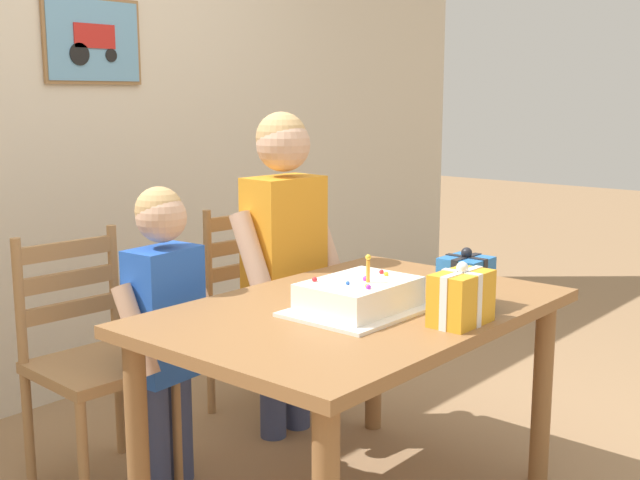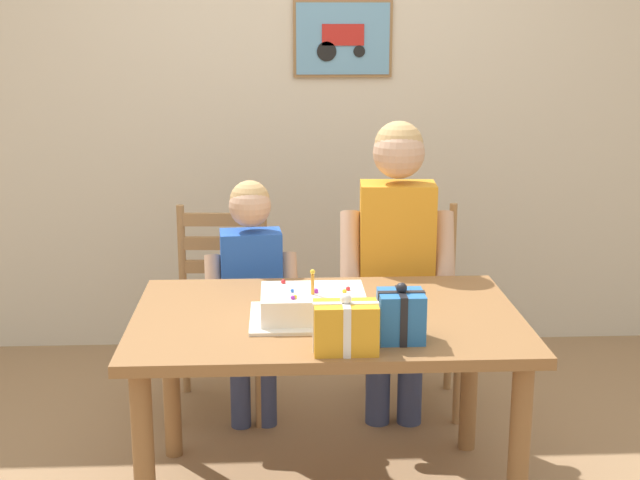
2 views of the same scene
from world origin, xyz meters
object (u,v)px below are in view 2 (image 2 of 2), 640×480
at_px(child_older, 397,245).
at_px(child_younger, 251,281).
at_px(birthday_cake, 313,306).
at_px(chair_left, 220,309).
at_px(gift_box_red_large, 346,327).
at_px(chair_right, 412,306).
at_px(dining_table, 327,340).
at_px(gift_box_beside_cake, 401,316).

bearing_deg(child_older, child_younger, 179.95).
relative_size(birthday_cake, chair_left, 0.48).
xyz_separation_m(gift_box_red_large, child_younger, (-0.32, 1.00, -0.14)).
xyz_separation_m(chair_right, child_younger, (-0.73, -0.23, 0.20)).
bearing_deg(birthday_cake, dining_table, 43.34).
height_order(gift_box_red_large, chair_left, gift_box_red_large).
distance_m(dining_table, child_younger, 0.70).
xyz_separation_m(gift_box_beside_cake, child_younger, (-0.51, 0.90, -0.14)).
bearing_deg(child_older, birthday_cake, -119.45).
height_order(gift_box_beside_cake, chair_left, gift_box_beside_cake).
xyz_separation_m(gift_box_beside_cake, child_older, (0.11, 0.90, 0.01)).
bearing_deg(chair_right, chair_left, 179.99).
relative_size(chair_left, child_younger, 0.84).
relative_size(birthday_cake, child_older, 0.33).
distance_m(gift_box_beside_cake, child_older, 0.91).
xyz_separation_m(gift_box_beside_cake, chair_right, (0.22, 1.13, -0.34)).
height_order(dining_table, gift_box_red_large, gift_box_red_large).
bearing_deg(chair_right, gift_box_beside_cake, -100.81).
bearing_deg(chair_left, birthday_cake, -67.13).
distance_m(dining_table, gift_box_red_large, 0.41).
relative_size(gift_box_beside_cake, chair_left, 0.22).
xyz_separation_m(birthday_cake, gift_box_beside_cake, (0.28, -0.22, 0.03)).
distance_m(birthday_cake, gift_box_red_large, 0.33).
xyz_separation_m(chair_left, chair_right, (0.88, -0.00, 0.00)).
bearing_deg(chair_left, chair_right, -0.01).
height_order(birthday_cake, gift_box_beside_cake, gift_box_beside_cake).
bearing_deg(child_older, gift_box_red_large, -106.47).
height_order(birthday_cake, gift_box_red_large, same).
bearing_deg(birthday_cake, child_younger, 108.88).
bearing_deg(chair_left, dining_table, -63.16).
bearing_deg(gift_box_beside_cake, gift_box_red_large, -153.24).
distance_m(chair_left, chair_right, 0.88).
xyz_separation_m(birthday_cake, child_younger, (-0.23, 0.68, -0.11)).
relative_size(dining_table, child_older, 1.03).
height_order(gift_box_beside_cake, child_younger, child_younger).
distance_m(gift_box_red_large, child_younger, 1.06).
bearing_deg(dining_table, gift_box_beside_cake, -50.02).
bearing_deg(dining_table, gift_box_red_large, -83.99).
bearing_deg(child_older, dining_table, -117.76).
height_order(dining_table, child_older, child_older).
bearing_deg(dining_table, chair_left, 116.84).
relative_size(dining_table, child_younger, 1.26).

